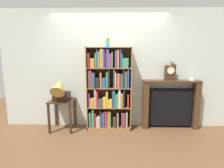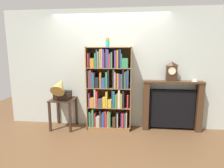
% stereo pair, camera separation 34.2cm
% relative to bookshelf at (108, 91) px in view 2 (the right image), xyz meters
% --- Properties ---
extents(ground_plane, '(8.14, 6.40, 0.02)m').
position_rel_bookshelf_xyz_m(ground_plane, '(0.01, -0.11, -0.86)').
color(ground_plane, brown).
extents(wall_back, '(5.14, 0.08, 2.60)m').
position_rel_bookshelf_xyz_m(wall_back, '(0.18, 0.22, 0.45)').
color(wall_back, beige).
rests_on(wall_back, ground).
extents(bookshelf, '(0.95, 0.33, 1.78)m').
position_rel_bookshelf_xyz_m(bookshelf, '(0.00, 0.00, 0.00)').
color(bookshelf, olive).
rests_on(bookshelf, ground).
extents(cup_stack, '(0.08, 0.08, 0.18)m').
position_rel_bookshelf_xyz_m(cup_stack, '(-0.02, 0.02, 1.03)').
color(cup_stack, blue).
rests_on(cup_stack, bookshelf).
extents(side_table_left, '(0.51, 0.51, 0.67)m').
position_rel_bookshelf_xyz_m(side_table_left, '(-1.00, -0.08, -0.35)').
color(side_table_left, '#382316').
rests_on(side_table_left, ground).
extents(gramophone, '(0.31, 0.55, 0.56)m').
position_rel_bookshelf_xyz_m(gramophone, '(-1.00, -0.17, 0.06)').
color(gramophone, black).
rests_on(gramophone, side_table_left).
extents(fireplace_mantel, '(1.23, 0.23, 1.08)m').
position_rel_bookshelf_xyz_m(fireplace_mantel, '(1.37, 0.08, -0.32)').
color(fireplace_mantel, '#472D1C').
rests_on(fireplace_mantel, ground).
extents(mantel_clock, '(0.22, 0.12, 0.40)m').
position_rel_bookshelf_xyz_m(mantel_clock, '(1.32, 0.06, 0.43)').
color(mantel_clock, '#382316').
rests_on(mantel_clock, fireplace_mantel).
extents(teacup_with_saucer, '(0.13, 0.12, 0.05)m').
position_rel_bookshelf_xyz_m(teacup_with_saucer, '(1.79, 0.06, 0.25)').
color(teacup_with_saucer, white).
rests_on(teacup_with_saucer, fireplace_mantel).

